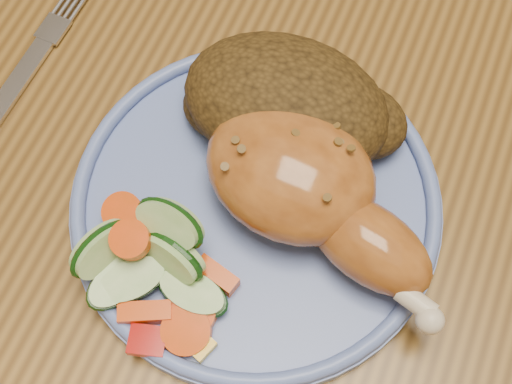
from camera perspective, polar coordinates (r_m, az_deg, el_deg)
ground at (r=1.22m, az=4.57°, el=-12.09°), size 4.00×4.00×0.00m
dining_table at (r=0.59m, az=9.33°, el=1.46°), size 0.90×1.40×0.75m
plate at (r=0.47m, az=0.00°, el=-1.04°), size 0.24×0.24×0.01m
plate_rim at (r=0.46m, az=0.00°, el=-0.50°), size 0.24×0.24×0.01m
chicken_leg at (r=0.44m, az=4.29°, el=0.22°), size 0.18×0.12×0.06m
rice_pilaf at (r=0.47m, az=2.77°, el=6.86°), size 0.15×0.10×0.06m
vegetable_pile at (r=0.44m, az=-8.38°, el=-5.95°), size 0.11×0.10×0.05m
fork at (r=0.55m, az=-18.24°, el=8.83°), size 0.02×0.17×0.00m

